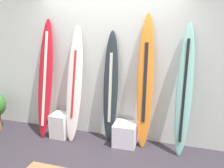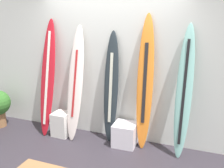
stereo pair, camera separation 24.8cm
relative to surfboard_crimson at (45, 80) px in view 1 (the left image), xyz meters
name	(u,v)px [view 1 (the left image)]	position (x,y,z in m)	size (l,w,h in m)	color
wall_back	(112,60)	(1.13, 0.37, 0.37)	(7.20, 0.20, 2.80)	silver
surfboard_crimson	(45,80)	(0.00, 0.00, 0.00)	(0.30, 0.49, 2.10)	red
surfboard_ivory	(74,84)	(0.56, 0.02, -0.04)	(0.30, 0.50, 2.00)	silver
surfboard_charcoal	(111,88)	(1.19, 0.12, -0.08)	(0.27, 0.27, 1.91)	#222B30
surfboard_sunset	(145,83)	(1.77, 0.11, 0.06)	(0.28, 0.30, 2.19)	orange
surfboard_seafoam	(184,91)	(2.39, 0.06, -0.01)	(0.26, 0.41, 2.05)	#85C3BA
display_block_left	(125,134)	(1.48, 0.01, -0.84)	(0.39, 0.39, 0.39)	white
display_block_center	(60,125)	(0.28, -0.05, -0.82)	(0.31, 0.31, 0.43)	silver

